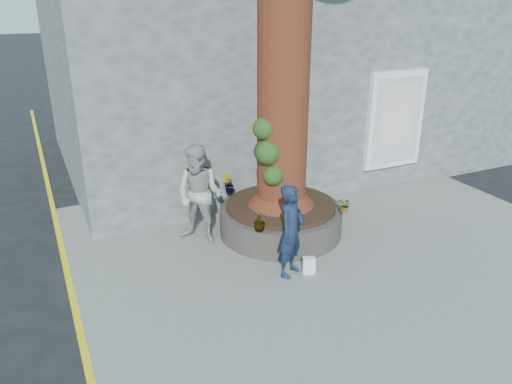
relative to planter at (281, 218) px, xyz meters
name	(u,v)px	position (x,y,z in m)	size (l,w,h in m)	color
ground	(295,302)	(-0.80, -2.00, -0.41)	(120.00, 120.00, 0.00)	black
pavement	(340,250)	(0.70, -1.00, -0.35)	(9.00, 8.00, 0.12)	slate
yellow_line	(77,317)	(-3.85, -1.00, -0.41)	(0.10, 30.00, 0.01)	yellow
stone_shop	(249,41)	(1.70, 5.20, 2.75)	(10.30, 8.30, 6.30)	#54585A
neighbour_shop	(467,37)	(9.70, 5.20, 2.59)	(6.00, 8.00, 6.00)	#54585A
planter	(281,218)	(0.00, 0.00, 0.00)	(2.30, 2.30, 0.60)	black
man	(291,231)	(-0.55, -1.39, 0.48)	(0.56, 0.37, 1.54)	#141E37
woman	(199,195)	(-1.47, 0.33, 0.61)	(0.88, 0.69, 1.81)	#A29E9B
shopping_bag	(309,265)	(-0.27, -1.52, -0.15)	(0.20, 0.12, 0.28)	white
plant_a	(301,182)	(0.65, 0.41, 0.49)	(0.19, 0.13, 0.36)	gray
plant_b	(228,184)	(-0.72, 0.85, 0.51)	(0.23, 0.22, 0.41)	gray
plant_c	(259,221)	(-0.85, -0.85, 0.48)	(0.19, 0.19, 0.34)	gray
plant_d	(345,205)	(0.85, -0.85, 0.45)	(0.25, 0.22, 0.28)	gray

